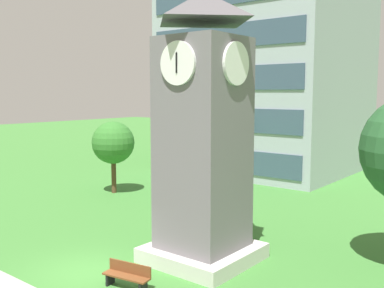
% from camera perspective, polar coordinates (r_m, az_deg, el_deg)
% --- Properties ---
extents(ground_plane, '(160.00, 160.00, 0.00)m').
position_cam_1_polar(ground_plane, '(18.34, -13.50, -15.62)').
color(ground_plane, '#3D7A33').
extents(office_building, '(14.99, 14.38, 19.20)m').
position_cam_1_polar(office_building, '(41.35, 9.64, 10.24)').
color(office_building, '#9EA8B2').
rests_on(office_building, ground).
extents(clock_tower, '(4.00, 4.00, 10.77)m').
position_cam_1_polar(clock_tower, '(17.92, 1.42, 0.02)').
color(clock_tower, slate).
rests_on(clock_tower, ground).
extents(park_bench, '(1.86, 0.78, 0.88)m').
position_cam_1_polar(park_bench, '(16.57, -8.25, -16.26)').
color(park_bench, brown).
rests_on(park_bench, ground).
extents(tree_by_building, '(2.91, 2.91, 4.95)m').
position_cam_1_polar(tree_by_building, '(30.98, -10.03, 0.14)').
color(tree_by_building, '#513823').
rests_on(tree_by_building, ground).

